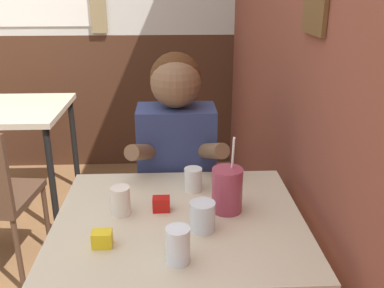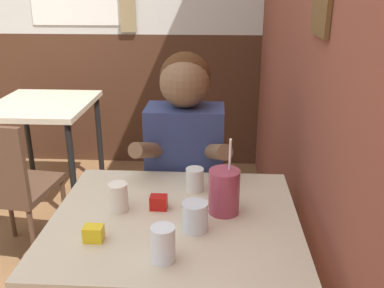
{
  "view_description": "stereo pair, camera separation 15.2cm",
  "coord_description": "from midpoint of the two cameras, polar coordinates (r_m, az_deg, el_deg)",
  "views": [
    {
      "loc": [
        0.68,
        -0.92,
        1.49
      ],
      "look_at": [
        0.75,
        0.51,
        0.95
      ],
      "focal_mm": 40.0,
      "sensor_mm": 36.0,
      "label": 1
    },
    {
      "loc": [
        0.84,
        -0.92,
        1.49
      ],
      "look_at": [
        0.75,
        0.51,
        0.95
      ],
      "focal_mm": 40.0,
      "sensor_mm": 36.0,
      "label": 2
    }
  ],
  "objects": [
    {
      "name": "brick_wall_right",
      "position": [
        2.24,
        9.41,
        16.94
      ],
      "size": [
        0.08,
        4.55,
        2.7
      ],
      "color": "brown",
      "rests_on": "ground_plane"
    },
    {
      "name": "back_wall",
      "position": [
        3.59,
        -15.94,
        17.86
      ],
      "size": [
        5.37,
        0.09,
        2.7
      ],
      "color": "silver",
      "rests_on": "ground_plane"
    },
    {
      "name": "main_table",
      "position": [
        1.52,
        -4.59,
        -12.41
      ],
      "size": [
        0.84,
        0.74,
        0.74
      ],
      "color": "beige",
      "rests_on": "ground_plane"
    },
    {
      "name": "background_table",
      "position": [
        3.04,
        -23.72,
        2.76
      ],
      "size": [
        0.64,
        0.72,
        0.74
      ],
      "color": "beige",
      "rests_on": "ground_plane"
    },
    {
      "name": "person_seated",
      "position": [
        1.96,
        -4.24,
        -4.55
      ],
      "size": [
        0.42,
        0.41,
        1.22
      ],
      "color": "navy",
      "rests_on": "ground_plane"
    },
    {
      "name": "cocktail_pitcher",
      "position": [
        1.48,
        1.77,
        -6.18
      ],
      "size": [
        0.11,
        0.11,
        0.28
      ],
      "color": "#99384C",
      "rests_on": "main_table"
    },
    {
      "name": "glass_near_pitcher",
      "position": [
        1.24,
        -5.5,
        -13.39
      ],
      "size": [
        0.07,
        0.07,
        0.11
      ],
      "color": "silver",
      "rests_on": "main_table"
    },
    {
      "name": "glass_center",
      "position": [
        1.64,
        -2.52,
        -4.8
      ],
      "size": [
        0.07,
        0.07,
        0.09
      ],
      "color": "silver",
      "rests_on": "main_table"
    },
    {
      "name": "glass_far_side",
      "position": [
        1.51,
        -12.4,
        -7.48
      ],
      "size": [
        0.07,
        0.07,
        0.1
      ],
      "color": "silver",
      "rests_on": "main_table"
    },
    {
      "name": "glass_by_brick",
      "position": [
        1.39,
        -1.79,
        -9.68
      ],
      "size": [
        0.08,
        0.08,
        0.1
      ],
      "color": "silver",
      "rests_on": "main_table"
    },
    {
      "name": "condiment_ketchup",
      "position": [
        1.52,
        -7.02,
        -8.02
      ],
      "size": [
        0.06,
        0.04,
        0.05
      ],
      "color": "#B7140F",
      "rests_on": "main_table"
    },
    {
      "name": "condiment_mustard",
      "position": [
        1.36,
        -15.12,
        -12.22
      ],
      "size": [
        0.06,
        0.04,
        0.05
      ],
      "color": "yellow",
      "rests_on": "main_table"
    }
  ]
}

